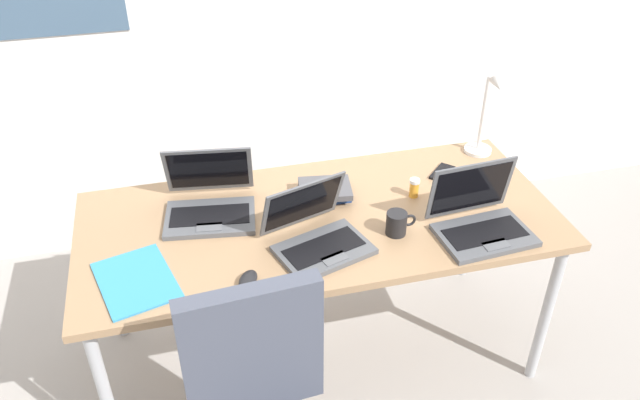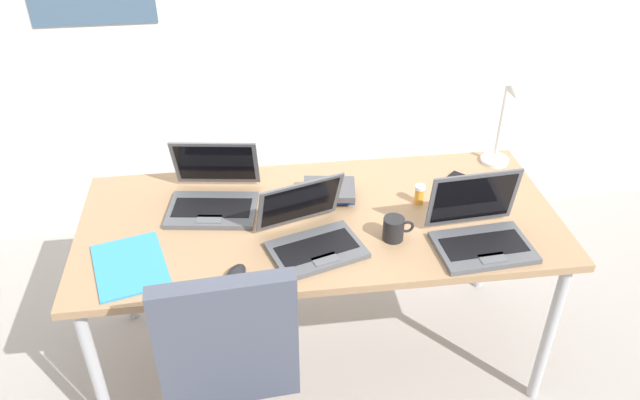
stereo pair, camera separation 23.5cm
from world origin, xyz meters
TOP-DOWN VIEW (x-y plane):
  - ground_plane at (0.00, 0.00)m, footprint 12.00×12.00m
  - desk at (0.00, 0.00)m, footprint 1.80×0.80m
  - desk_lamp at (0.80, 0.28)m, footprint 0.12×0.18m
  - laptop_back_right at (-0.40, 0.13)m, footprint 0.37×0.35m
  - laptop_far_corner at (0.54, -0.23)m, footprint 0.35×0.29m
  - laptop_center at (-0.05, -0.16)m, footprint 0.39×0.37m
  - computer_mouse at (-0.32, -0.30)m, footprint 0.09×0.11m
  - cell_phone at (0.57, 0.18)m, footprint 0.14×0.14m
  - pill_bottle at (0.39, 0.05)m, footprint 0.04×0.04m
  - book_stack at (0.05, 0.13)m, footprint 0.22×0.19m
  - paper_folder_near_mouse at (-0.68, -0.20)m, footprint 0.30×0.36m
  - coffee_mug at (0.25, -0.16)m, footprint 0.11×0.08m

SIDE VIEW (x-z plane):
  - ground_plane at x=0.00m, z-range 0.00..0.00m
  - desk at x=0.00m, z-range 0.31..1.05m
  - paper_folder_near_mouse at x=-0.68m, z-range 0.74..0.75m
  - cell_phone at x=0.57m, z-range 0.74..0.75m
  - computer_mouse at x=-0.32m, z-range 0.74..0.77m
  - book_stack at x=0.05m, z-range 0.74..0.80m
  - pill_bottle at x=0.39m, z-range 0.74..0.82m
  - coffee_mug at x=0.25m, z-range 0.74..0.83m
  - laptop_center at x=-0.05m, z-range 0.67..0.90m
  - laptop_back_right at x=-0.40m, z-range 0.67..0.91m
  - laptop_far_corner at x=0.54m, z-range 0.67..0.91m
  - desk_lamp at x=0.80m, z-range 0.74..1.14m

